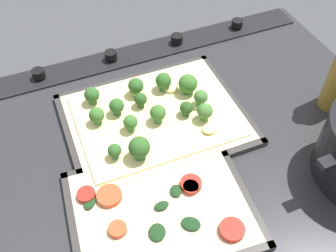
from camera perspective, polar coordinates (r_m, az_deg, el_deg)
name	(u,v)px	position (r cm, az deg, el deg)	size (l,w,h in cm)	color
ground_plane	(202,154)	(75.47, 5.02, -4.13)	(83.01, 70.43, 3.00)	#28282B
stove_control_panel	(145,51)	(94.57, -3.42, 10.99)	(79.69, 7.00, 2.60)	black
baking_tray_front	(155,120)	(78.28, -1.88, 0.84)	(35.64, 28.01, 1.30)	#33302D
broccoli_pizza	(154,114)	(77.12, -2.02, 1.72)	(33.22, 25.59, 6.16)	beige
baking_tray_back	(161,210)	(66.48, -1.02, -12.24)	(32.04, 26.24, 1.30)	#33302D
veggie_pizza_back	(161,208)	(65.86, -1.09, -11.94)	(29.44, 23.65, 1.90)	beige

